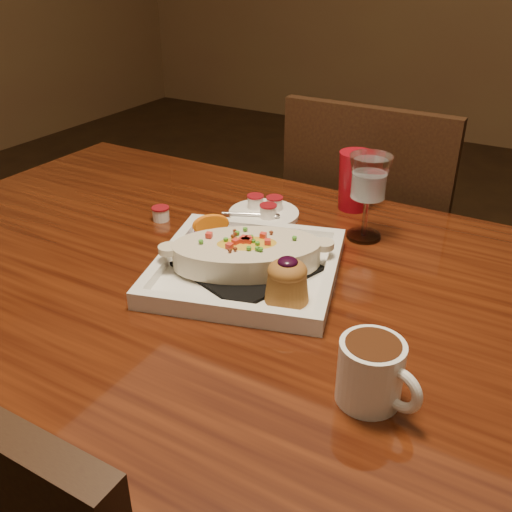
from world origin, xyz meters
The scene contains 8 objects.
table centered at (0.00, 0.00, 0.65)m, with size 1.50×0.90×0.75m.
chair_far centered at (0.00, 0.63, 0.51)m, with size 0.42×0.42×0.93m.
plate centered at (-0.02, 0.03, 0.78)m, with size 0.37×0.37×0.08m.
coffee_mug centered at (0.26, -0.15, 0.79)m, with size 0.11×0.08×0.08m.
goblet centered at (0.10, 0.26, 0.86)m, with size 0.08×0.08×0.16m.
saucer centered at (-0.11, 0.24, 0.76)m, with size 0.14×0.14×0.10m.
creamer_loose centered at (-0.28, 0.13, 0.76)m, with size 0.04×0.04×0.03m.
red_tumbler centered at (0.03, 0.37, 0.81)m, with size 0.07×0.07×0.12m, color #A50B1A.
Camera 1 is at (0.40, -0.68, 1.24)m, focal length 40.00 mm.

